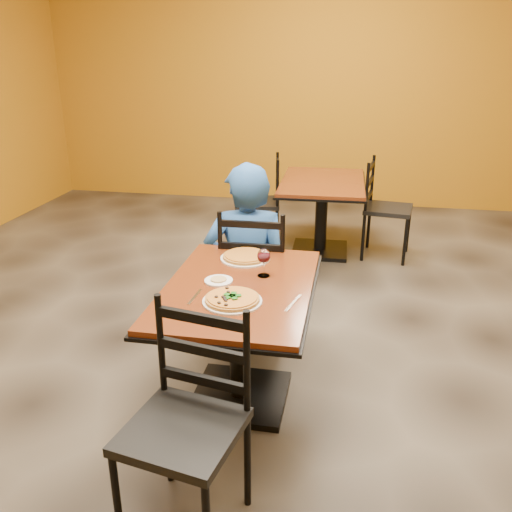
% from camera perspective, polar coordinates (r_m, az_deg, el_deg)
% --- Properties ---
extents(floor, '(7.00, 8.00, 0.01)m').
position_cam_1_polar(floor, '(3.78, -0.05, -10.38)').
color(floor, black).
rests_on(floor, ground).
extents(wall_back, '(7.00, 0.01, 3.00)m').
position_cam_1_polar(wall_back, '(7.20, 6.08, 17.34)').
color(wall_back, '#A56612').
rests_on(wall_back, ground).
extents(table_main, '(0.83, 1.23, 0.75)m').
position_cam_1_polar(table_main, '(3.08, -1.77, -6.36)').
color(table_main, maroon).
rests_on(table_main, floor).
extents(table_second, '(0.86, 1.25, 0.75)m').
position_cam_1_polar(table_second, '(5.45, 6.98, 5.95)').
color(table_second, maroon).
rests_on(table_second, floor).
extents(chair_main_near, '(0.53, 0.53, 1.00)m').
position_cam_1_polar(chair_main_near, '(2.36, -7.78, -17.96)').
color(chair_main_near, black).
rests_on(chair_main_near, floor).
extents(chair_main_far, '(0.46, 0.46, 1.00)m').
position_cam_1_polar(chair_main_far, '(3.78, 0.00, -1.85)').
color(chair_main_far, black).
rests_on(chair_main_far, floor).
extents(chair_second_left, '(0.50, 0.50, 0.97)m').
position_cam_1_polar(chair_second_left, '(5.54, 0.18, 5.60)').
color(chair_second_left, black).
rests_on(chair_second_left, floor).
extents(chair_second_right, '(0.50, 0.50, 0.97)m').
position_cam_1_polar(chair_second_right, '(5.47, 13.80, 4.78)').
color(chair_second_right, black).
rests_on(chair_second_right, floor).
extents(diner, '(0.69, 0.52, 1.26)m').
position_cam_1_polar(diner, '(3.86, -0.99, 0.75)').
color(diner, navy).
rests_on(diner, floor).
extents(plate_main, '(0.31, 0.31, 0.01)m').
position_cam_1_polar(plate_main, '(2.80, -2.52, -4.79)').
color(plate_main, white).
rests_on(plate_main, table_main).
extents(pizza_main, '(0.28, 0.28, 0.02)m').
position_cam_1_polar(pizza_main, '(2.79, -2.53, -4.49)').
color(pizza_main, maroon).
rests_on(pizza_main, plate_main).
extents(plate_far, '(0.31, 0.31, 0.01)m').
position_cam_1_polar(plate_far, '(3.35, -1.13, -0.23)').
color(plate_far, white).
rests_on(plate_far, table_main).
extents(pizza_far, '(0.28, 0.28, 0.02)m').
position_cam_1_polar(pizza_far, '(3.34, -1.13, 0.02)').
color(pizza_far, gold).
rests_on(pizza_far, plate_far).
extents(side_plate, '(0.16, 0.16, 0.01)m').
position_cam_1_polar(side_plate, '(3.04, -3.97, -2.62)').
color(side_plate, white).
rests_on(side_plate, table_main).
extents(dip, '(0.09, 0.09, 0.01)m').
position_cam_1_polar(dip, '(3.04, -3.98, -2.46)').
color(dip, tan).
rests_on(dip, side_plate).
extents(wine_glass, '(0.08, 0.08, 0.18)m').
position_cam_1_polar(wine_glass, '(3.07, 0.83, -0.58)').
color(wine_glass, white).
rests_on(wine_glass, table_main).
extents(fork, '(0.03, 0.19, 0.00)m').
position_cam_1_polar(fork, '(2.87, -6.49, -4.30)').
color(fork, silver).
rests_on(fork, table_main).
extents(knife, '(0.06, 0.21, 0.00)m').
position_cam_1_polar(knife, '(2.79, 3.96, -4.97)').
color(knife, silver).
rests_on(knife, table_main).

